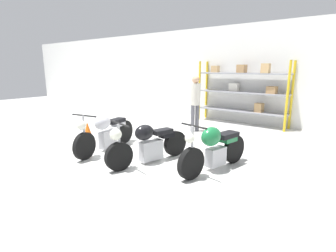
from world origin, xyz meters
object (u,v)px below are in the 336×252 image
Objects in this scene: motorcycle_silver at (106,132)px; motorcycle_black at (148,144)px; motorcycle_green at (214,148)px; traffic_cone at (88,131)px; person_browsing at (195,99)px; shelving_rack at (244,90)px.

motorcycle_black is at bearing 78.73° from motorcycle_silver.
motorcycle_silver is 2.82m from motorcycle_green.
motorcycle_silver reaches higher than motorcycle_black.
motorcycle_green is 3.56× the size of traffic_cone.
traffic_cone is (-1.13, 0.24, -0.20)m from motorcycle_silver.
person_browsing is (0.64, 3.12, 0.59)m from motorcycle_silver.
shelving_rack is 4.88m from motorcycle_green.
shelving_rack is at bearing -87.58° from person_browsing.
motorcycle_black is 3.27m from person_browsing.
traffic_cone is (-2.55, 0.23, -0.16)m from motorcycle_black.
motorcycle_silver reaches higher than traffic_cone.
motorcycle_black reaches higher than traffic_cone.
person_browsing reaches higher than motorcycle_black.
motorcycle_black is 1.06× the size of motorcycle_green.
motorcycle_green reaches higher than motorcycle_black.
motorcycle_black is 1.44m from motorcycle_green.
shelving_rack is at bearing 153.17° from motorcycle_silver.
motorcycle_green is at bearing 123.98° from motorcycle_black.
motorcycle_black is 2.57m from traffic_cone.
motorcycle_black is 1.15× the size of person_browsing.
shelving_rack is at bearing 62.67° from traffic_cone.
motorcycle_silver is at bearing -68.61° from motorcycle_green.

